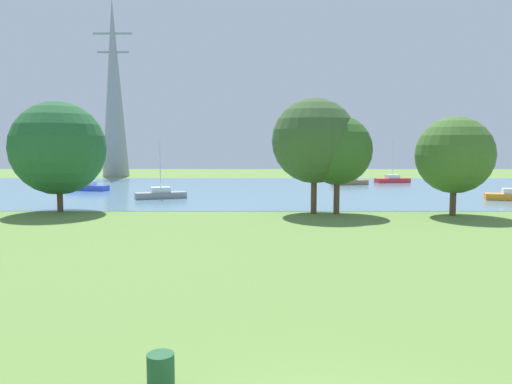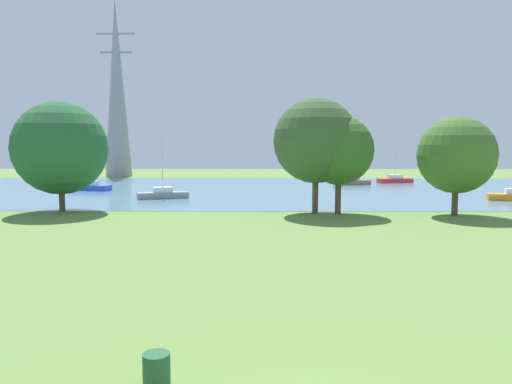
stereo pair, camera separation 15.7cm
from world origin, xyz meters
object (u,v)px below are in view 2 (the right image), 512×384
at_px(litter_bin, 157,373).
at_px(tree_west_far, 339,150).
at_px(sailboat_red, 395,180).
at_px(tree_east_near, 60,148).
at_px(sailboat_blue, 90,187).
at_px(electricity_pylon, 117,88).
at_px(sailboat_brown, 352,181).
at_px(sailboat_gray, 163,194).
at_px(tree_mid_shore, 316,141).
at_px(tree_west_near, 457,155).

distance_m(litter_bin, tree_west_far, 28.06).
relative_size(sailboat_red, tree_east_near, 0.70).
xyz_separation_m(sailboat_blue, electricity_pylon, (-4.61, 27.22, 14.27)).
height_order(sailboat_blue, tree_east_near, tree_east_near).
distance_m(sailboat_blue, sailboat_brown, 32.54).
height_order(sailboat_gray, tree_west_far, tree_west_far).
height_order(sailboat_brown, sailboat_gray, sailboat_brown).
relative_size(tree_mid_shore, electricity_pylon, 0.29).
bearing_deg(tree_west_far, sailboat_red, 68.15).
distance_m(tree_mid_shore, tree_west_near, 10.08).
distance_m(sailboat_red, electricity_pylon, 47.30).
height_order(sailboat_blue, electricity_pylon, electricity_pylon).
relative_size(sailboat_brown, electricity_pylon, 0.22).
distance_m(sailboat_gray, tree_west_far, 19.08).
bearing_deg(sailboat_brown, electricity_pylon, 152.72).
bearing_deg(tree_mid_shore, tree_west_near, -6.00).
distance_m(litter_bin, tree_east_near, 31.04).
xyz_separation_m(sailboat_brown, tree_west_far, (-6.10, -27.97, 4.27)).
bearing_deg(sailboat_blue, tree_east_near, -76.81).
relative_size(litter_bin, tree_east_near, 0.10).
relative_size(sailboat_red, sailboat_gray, 1.04).
height_order(sailboat_red, tree_west_far, tree_west_far).
height_order(sailboat_blue, tree_mid_shore, tree_mid_shore).
bearing_deg(sailboat_gray, tree_west_near, -26.00).
distance_m(sailboat_brown, tree_east_near, 38.42).
bearing_deg(tree_west_near, sailboat_red, 82.24).
xyz_separation_m(tree_east_near, electricity_pylon, (-8.88, 45.43, 9.85)).
distance_m(sailboat_gray, electricity_pylon, 41.24).
relative_size(sailboat_red, tree_west_near, 0.82).
distance_m(sailboat_blue, tree_west_far, 32.08).
distance_m(tree_west_far, electricity_pylon, 56.19).
relative_size(litter_bin, electricity_pylon, 0.03).
bearing_deg(sailboat_blue, tree_mid_shore, -38.83).
relative_size(tree_east_near, tree_mid_shore, 0.98).
height_order(tree_west_far, tree_west_near, tree_west_far).
xyz_separation_m(sailboat_brown, tree_mid_shore, (-7.76, -27.67, 4.95)).
bearing_deg(litter_bin, sailboat_gray, 101.28).
distance_m(tree_east_near, tree_west_far, 21.02).
distance_m(sailboat_blue, sailboat_gray, 13.23).
bearing_deg(sailboat_brown, sailboat_blue, -164.55).
height_order(sailboat_red, tree_west_near, tree_west_near).
xyz_separation_m(sailboat_blue, sailboat_red, (38.02, 12.52, 0.00)).
xyz_separation_m(litter_bin, tree_mid_shore, (6.09, 26.92, 5.01)).
height_order(tree_mid_shore, electricity_pylon, electricity_pylon).
relative_size(sailboat_red, tree_west_far, 0.80).
distance_m(tree_west_near, electricity_pylon, 61.64).
xyz_separation_m(litter_bin, sailboat_red, (20.51, 58.44, 0.05)).
bearing_deg(sailboat_red, sailboat_gray, -142.95).
height_order(sailboat_gray, tree_west_near, tree_west_near).
distance_m(sailboat_red, tree_mid_shore, 35.01).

